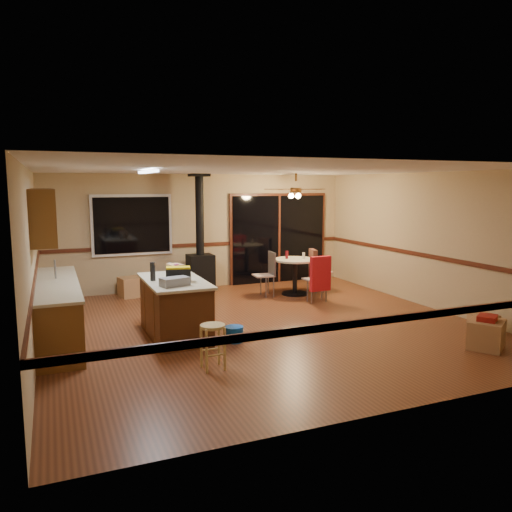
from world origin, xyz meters
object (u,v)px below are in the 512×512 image
wood_stove (200,259)px  box_under_window (133,287)px  chair_left (268,269)px  chair_right (314,265)px  blue_bucket (234,334)px  toolbox_grey (175,282)px  box_corner_a (486,334)px  dining_table (295,270)px  box_corner_b (483,324)px  toolbox_black (178,275)px  kitchen_island (175,308)px  bar_stool (213,347)px  chair_near (320,274)px

wood_stove → box_under_window: 1.58m
chair_left → chair_right: size_ratio=0.74×
blue_bucket → chair_right: size_ratio=0.40×
wood_stove → toolbox_grey: size_ratio=6.24×
wood_stove → box_corner_a: (2.74, -5.37, -0.52)m
wood_stove → box_corner_a: 6.05m
dining_table → box_corner_b: 4.03m
dining_table → chair_left: bearing=171.2°
toolbox_black → box_corner_b: bearing=-18.6°
wood_stove → toolbox_grey: 3.81m
wood_stove → toolbox_black: 3.51m
chair_left → kitchen_island: bearing=-140.5°
kitchen_island → box_corner_a: bearing=-29.8°
chair_right → box_corner_a: size_ratio=1.30×
bar_stool → box_corner_a: bar_stool is taller
kitchen_island → chair_left: (2.51, 2.06, 0.14)m
box_under_window → kitchen_island: bearing=-86.5°
wood_stove → toolbox_grey: bearing=-111.7°
toolbox_black → chair_left: 3.40m
chair_near → box_corner_b: bearing=-63.9°
dining_table → chair_right: 0.54m
blue_bucket → chair_left: chair_left is taller
kitchen_island → chair_left: bearing=39.5°
toolbox_black → blue_bucket: 1.23m
box_corner_a → box_corner_b: bearing=45.8°
chair_right → box_corner_a: chair_right is taller
wood_stove → chair_left: size_ratio=4.89×
chair_left → chair_right: (1.12, 0.01, 0.01)m
chair_near → box_under_window: chair_near is taller
chair_near → kitchen_island: bearing=-161.2°
toolbox_black → kitchen_island: bearing=95.0°
toolbox_black → box_corner_b: 4.91m
toolbox_grey → box_corner_a: 4.60m
blue_bucket → box_under_window: box_under_window is taller
blue_bucket → kitchen_island: bearing=140.0°
chair_left → box_corner_b: 4.37m
bar_stool → box_under_window: bar_stool is taller
toolbox_black → chair_right: size_ratio=0.53×
bar_stool → chair_left: size_ratio=1.14×
chair_near → box_corner_a: 3.53m
box_under_window → box_corner_b: 6.81m
bar_stool → box_corner_b: size_ratio=1.54×
toolbox_grey → box_corner_b: (4.70, -1.26, -0.81)m
wood_stove → chair_right: bearing=-22.8°
box_under_window → box_corner_a: size_ratio=0.98×
wood_stove → chair_near: size_ratio=3.60×
toolbox_grey → box_corner_b: 4.94m
dining_table → chair_right: chair_right is taller
chair_right → box_corner_b: chair_right is taller
kitchen_island → wood_stove: wood_stove is taller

